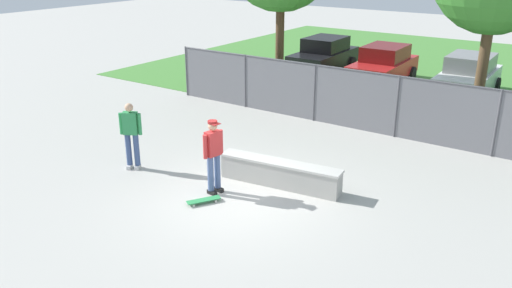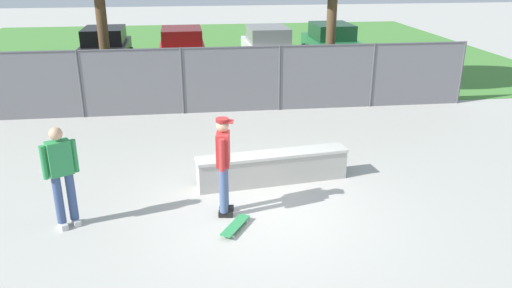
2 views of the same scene
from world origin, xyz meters
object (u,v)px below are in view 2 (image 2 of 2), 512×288
object	(u,v)px
concrete_ledge	(273,168)
skateboard	(235,226)
car_black	(105,48)
car_white	(268,47)
car_red	(182,49)
car_green	(332,43)
bystander	(62,173)
skateboarder	(223,162)

from	to	relation	value
concrete_ledge	skateboard	distance (m)	2.06
car_black	car_white	size ratio (longest dim) A/B	1.00
car_red	car_green	xyz separation A→B (m)	(6.49, 0.60, 0.00)
skateboard	car_black	xyz separation A→B (m)	(-4.16, 13.79, 0.77)
car_white	bystander	distance (m)	13.82
skateboarder	bystander	world-z (taller)	skateboarder
skateboard	concrete_ledge	bearing A→B (deg)	62.57
car_red	skateboard	bearing A→B (deg)	-85.73
car_red	car_white	distance (m)	3.57
bystander	skateboard	bearing A→B (deg)	-10.04
bystander	skateboarder	bearing A→B (deg)	1.48
skateboard	car_black	world-z (taller)	car_black
concrete_ledge	car_black	distance (m)	13.03
skateboard	car_red	size ratio (longest dim) A/B	0.19
bystander	car_green	bearing A→B (deg)	57.86
skateboard	car_red	bearing A→B (deg)	94.27
skateboarder	car_red	distance (m)	12.72
skateboard	car_green	size ratio (longest dim) A/B	0.19
car_white	skateboarder	bearing A→B (deg)	-102.18
car_green	skateboard	bearing A→B (deg)	-111.63
car_white	car_green	size ratio (longest dim) A/B	1.00
car_white	bystander	world-z (taller)	bystander
skateboarder	skateboard	xyz separation A→B (m)	(0.15, -0.58, -0.96)
car_red	car_green	world-z (taller)	same
car_white	car_green	world-z (taller)	same
car_white	car_black	bearing A→B (deg)	175.01
concrete_ledge	car_red	world-z (taller)	car_red
car_white	skateboard	bearing A→B (deg)	-101.05
skateboard	car_white	world-z (taller)	car_white
car_red	concrete_ledge	bearing A→B (deg)	-80.41
skateboard	car_white	size ratio (longest dim) A/B	0.19
car_green	car_white	bearing A→B (deg)	-167.19
car_green	bystander	xyz separation A→B (m)	(-8.39, -13.36, 0.17)
car_red	car_white	bearing A→B (deg)	-1.08
skateboard	bystander	size ratio (longest dim) A/B	0.43
car_black	car_red	world-z (taller)	same
skateboarder	skateboard	size ratio (longest dim) A/B	2.33
car_black	car_green	size ratio (longest dim) A/B	1.00
concrete_ledge	car_black	world-z (taller)	car_black
car_white	car_green	xyz separation A→B (m)	(2.92, 0.66, 0.00)
skateboard	car_green	distance (m)	14.94
skateboarder	car_green	bearing A→B (deg)	66.98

